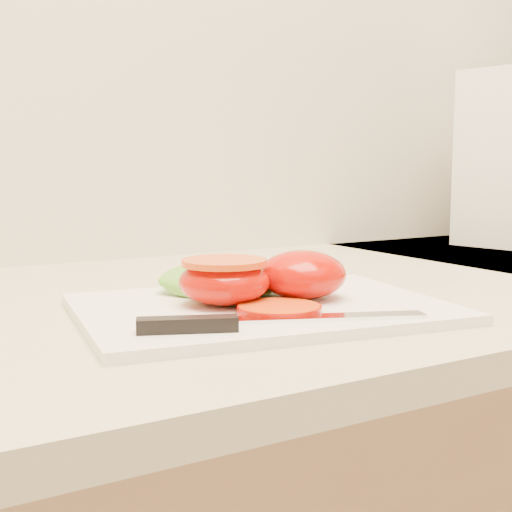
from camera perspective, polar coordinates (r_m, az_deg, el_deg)
cutting_board at (r=0.68m, az=0.43°, el=-4.25°), size 0.38×0.30×0.01m
tomato_half_dome at (r=0.71m, az=3.73°, el=-1.48°), size 0.09×0.09×0.05m
tomato_half_cut at (r=0.68m, az=-2.56°, el=-1.92°), size 0.09×0.09×0.04m
tomato_slice_0 at (r=0.64m, az=1.87°, el=-4.25°), size 0.07×0.07×0.01m
lettuce_leaf_0 at (r=0.74m, az=-2.68°, el=-1.95°), size 0.16×0.14×0.03m
knife at (r=0.59m, az=-0.77°, el=-5.26°), size 0.25×0.09×0.01m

